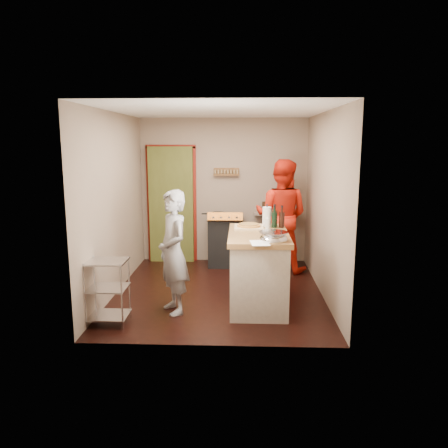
% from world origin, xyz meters
% --- Properties ---
extents(floor, '(3.50, 3.50, 0.00)m').
position_xyz_m(floor, '(0.00, 0.00, 0.00)').
color(floor, black).
rests_on(floor, ground).
extents(back_wall, '(3.00, 0.44, 2.60)m').
position_xyz_m(back_wall, '(-0.64, 1.78, 1.13)').
color(back_wall, gray).
rests_on(back_wall, ground).
extents(left_wall, '(0.04, 3.50, 2.60)m').
position_xyz_m(left_wall, '(-1.50, 0.00, 1.30)').
color(left_wall, gray).
rests_on(left_wall, ground).
extents(right_wall, '(0.04, 3.50, 2.60)m').
position_xyz_m(right_wall, '(1.50, 0.00, 1.30)').
color(right_wall, gray).
rests_on(right_wall, ground).
extents(ceiling, '(3.00, 3.50, 0.02)m').
position_xyz_m(ceiling, '(0.00, 0.00, 2.61)').
color(ceiling, white).
rests_on(ceiling, back_wall).
extents(stove, '(0.60, 0.63, 1.00)m').
position_xyz_m(stove, '(0.05, 1.42, 0.45)').
color(stove, black).
rests_on(stove, ground).
extents(wire_shelving, '(0.48, 0.40, 0.80)m').
position_xyz_m(wire_shelving, '(-1.28, -1.20, 0.44)').
color(wire_shelving, silver).
rests_on(wire_shelving, ground).
extents(island, '(0.78, 1.43, 1.31)m').
position_xyz_m(island, '(0.56, -0.52, 0.52)').
color(island, beige).
rests_on(island, ground).
extents(person_stripe, '(0.62, 0.69, 1.59)m').
position_xyz_m(person_stripe, '(-0.54, -0.80, 0.80)').
color(person_stripe, '#A8A7AC').
rests_on(person_stripe, ground).
extents(person_red, '(1.11, 0.98, 1.90)m').
position_xyz_m(person_red, '(1.00, 1.16, 0.95)').
color(person_red, red).
rests_on(person_red, ground).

